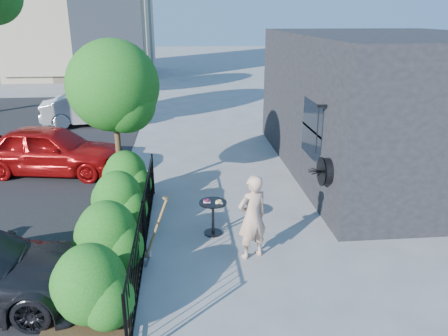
{
  "coord_description": "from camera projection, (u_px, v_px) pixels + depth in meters",
  "views": [
    {
      "loc": [
        -0.65,
        -7.84,
        4.5
      ],
      "look_at": [
        0.23,
        1.47,
        1.2
      ],
      "focal_mm": 35.0,
      "sensor_mm": 36.0,
      "label": 1
    }
  ],
  "objects": [
    {
      "name": "planting_bed",
      "position": [
        110.0,
        251.0,
        8.71
      ],
      "size": [
        1.3,
        6.0,
        0.08
      ],
      "primitive_type": "cube",
      "color": "#382616",
      "rests_on": "ground"
    },
    {
      "name": "car_silver",
      "position": [
        93.0,
        108.0,
        18.69
      ],
      "size": [
        4.45,
        2.17,
        1.41
      ],
      "primitive_type": "imported",
      "rotation": [
        0.0,
        0.0,
        1.74
      ],
      "color": "#B5B5BA",
      "rests_on": "ground"
    },
    {
      "name": "woman",
      "position": [
        252.0,
        217.0,
        8.32
      ],
      "size": [
        0.73,
        0.61,
        1.69
      ],
      "primitive_type": "imported",
      "rotation": [
        0.0,
        0.0,
        3.54
      ],
      "color": "tan",
      "rests_on": "ground"
    },
    {
      "name": "cafe_table",
      "position": [
        213.0,
        212.0,
        9.32
      ],
      "size": [
        0.59,
        0.59,
        0.79
      ],
      "rotation": [
        0.0,
        0.0,
        -0.08
      ],
      "color": "black",
      "rests_on": "ground"
    },
    {
      "name": "fence",
      "position": [
        144.0,
        226.0,
        8.6
      ],
      "size": [
        0.05,
        6.05,
        1.1
      ],
      "color": "black",
      "rests_on": "ground"
    },
    {
      "name": "ground",
      "position": [
        220.0,
        247.0,
        8.91
      ],
      "size": [
        120.0,
        120.0,
        0.0
      ],
      "primitive_type": "plane",
      "color": "gray",
      "rests_on": "ground"
    },
    {
      "name": "patio_tree",
      "position": [
        116.0,
        92.0,
        10.39
      ],
      "size": [
        2.2,
        2.2,
        3.94
      ],
      "color": "#3F2B19",
      "rests_on": "ground"
    },
    {
      "name": "shop_building",
      "position": [
        391.0,
        104.0,
        12.96
      ],
      "size": [
        6.22,
        9.0,
        4.0
      ],
      "color": "black",
      "rests_on": "ground"
    },
    {
      "name": "car_red",
      "position": [
        51.0,
        150.0,
        12.89
      ],
      "size": [
        4.48,
        2.42,
        1.45
      ],
      "primitive_type": "imported",
      "rotation": [
        0.0,
        0.0,
        1.4
      ],
      "color": "#9D0D0D",
      "rests_on": "ground"
    },
    {
      "name": "shrubs",
      "position": [
        113.0,
        219.0,
        8.59
      ],
      "size": [
        1.1,
        5.6,
        1.24
      ],
      "color": "#135313",
      "rests_on": "ground"
    },
    {
      "name": "shovel",
      "position": [
        155.0,
        235.0,
        8.11
      ],
      "size": [
        0.49,
        0.18,
        1.42
      ],
      "color": "brown",
      "rests_on": "ground"
    }
  ]
}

